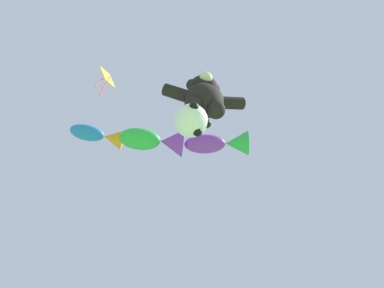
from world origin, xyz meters
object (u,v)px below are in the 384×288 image
fish_kite_violet (221,144)px  diamond_kite (106,79)px  soccer_ball_kite (191,121)px  teddy_bear_kite (204,97)px  fish_kite_emerald (156,141)px  fish_kite_cobalt (100,136)px

fish_kite_violet → diamond_kite: 4.60m
diamond_kite → soccer_ball_kite: bearing=-12.3°
teddy_bear_kite → fish_kite_emerald: (-1.17, 2.77, 2.75)m
fish_kite_violet → diamond_kite: (-4.31, -1.61, 0.01)m
soccer_ball_kite → fish_kite_cobalt: 6.40m
soccer_ball_kite → fish_kite_cobalt: (-2.89, 2.96, 4.88)m
fish_kite_emerald → diamond_kite: fish_kite_emerald is taller
fish_kite_emerald → soccer_ball_kite: bearing=-72.8°
soccer_ball_kite → fish_kite_emerald: (-0.83, 2.67, 4.61)m
soccer_ball_kite → fish_kite_emerald: fish_kite_emerald is taller
teddy_bear_kite → fish_kite_violet: size_ratio=1.02×
soccer_ball_kite → fish_kite_emerald: bearing=107.2°
fish_kite_violet → fish_kite_cobalt: fish_kite_cobalt is taller
teddy_bear_kite → fish_kite_emerald: fish_kite_emerald is taller
soccer_ball_kite → fish_kite_emerald: size_ratio=0.38×
fish_kite_cobalt → diamond_kite: size_ratio=0.83×
fish_kite_cobalt → teddy_bear_kite: bearing=-43.5°
soccer_ball_kite → fish_kite_violet: bearing=56.3°
soccer_ball_kite → fish_kite_violet: fish_kite_violet is taller
fish_kite_emerald → fish_kite_cobalt: size_ratio=1.21×
teddy_bear_kite → fish_kite_emerald: size_ratio=1.01×
fish_kite_violet → fish_kite_emerald: 2.37m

